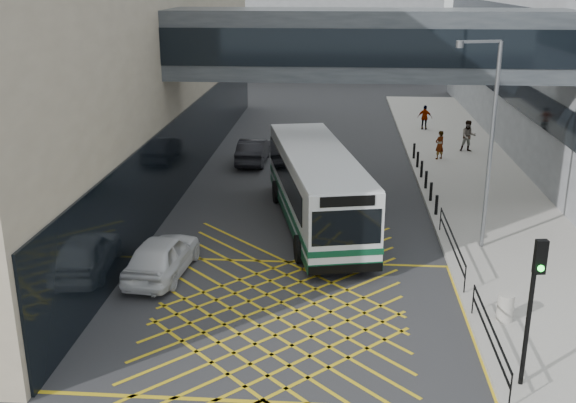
% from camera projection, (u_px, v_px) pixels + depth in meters
% --- Properties ---
extents(ground, '(120.00, 120.00, 0.00)m').
position_uv_depth(ground, '(278.00, 318.00, 21.46)').
color(ground, '#333335').
extents(skybridge, '(20.00, 4.10, 3.00)m').
position_uv_depth(skybridge, '(368.00, 44.00, 30.23)').
color(skybridge, '#3B4045').
rests_on(skybridge, ground).
extents(pavement, '(6.00, 54.00, 0.16)m').
position_uv_depth(pavement, '(477.00, 185.00, 34.98)').
color(pavement, '#ACA79E').
rests_on(pavement, ground).
extents(box_junction, '(12.00, 9.00, 0.01)m').
position_uv_depth(box_junction, '(278.00, 318.00, 21.46)').
color(box_junction, gold).
rests_on(box_junction, ground).
extents(bus, '(5.17, 12.18, 3.33)m').
position_uv_depth(bus, '(316.00, 186.00, 29.07)').
color(bus, silver).
rests_on(bus, ground).
extents(car_white, '(2.42, 5.01, 1.54)m').
position_uv_depth(car_white, '(162.00, 255.00, 24.37)').
color(car_white, white).
rests_on(car_white, ground).
extents(car_dark, '(1.89, 4.67, 1.45)m').
position_uv_depth(car_dark, '(253.00, 151.00, 39.33)').
color(car_dark, black).
rests_on(car_dark, ground).
extents(car_silver, '(2.35, 4.21, 1.24)m').
position_uv_depth(car_silver, '(332.00, 167.00, 36.34)').
color(car_silver, gray).
rests_on(car_silver, ground).
extents(traffic_light, '(0.31, 0.49, 4.15)m').
position_uv_depth(traffic_light, '(534.00, 293.00, 16.77)').
color(traffic_light, black).
rests_on(traffic_light, pavement).
extents(street_lamp, '(1.81, 0.70, 8.03)m').
position_uv_depth(street_lamp, '(488.00, 134.00, 25.35)').
color(street_lamp, slate).
rests_on(street_lamp, pavement).
extents(litter_bin, '(0.51, 0.51, 0.88)m').
position_uv_depth(litter_bin, '(505.00, 307.00, 20.88)').
color(litter_bin, '#ADA89E').
rests_on(litter_bin, pavement).
extents(kerb_railings, '(0.05, 12.54, 1.00)m').
position_uv_depth(kerb_railings, '(467.00, 276.00, 22.42)').
color(kerb_railings, black).
rests_on(kerb_railings, pavement).
extents(bollards, '(0.14, 10.14, 0.90)m').
position_uv_depth(bollards, '(424.00, 174.00, 35.01)').
color(bollards, black).
rests_on(bollards, pavement).
extents(pedestrian_a, '(0.82, 0.77, 1.68)m').
position_uv_depth(pedestrian_a, '(440.00, 145.00, 39.47)').
color(pedestrian_a, gray).
rests_on(pedestrian_a, pavement).
extents(pedestrian_b, '(0.94, 0.55, 1.91)m').
position_uv_depth(pedestrian_b, '(468.00, 136.00, 41.18)').
color(pedestrian_b, gray).
rests_on(pedestrian_b, pavement).
extents(pedestrian_c, '(1.09, 0.73, 1.70)m').
position_uv_depth(pedestrian_c, '(425.00, 118.00, 47.21)').
color(pedestrian_c, gray).
rests_on(pedestrian_c, pavement).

